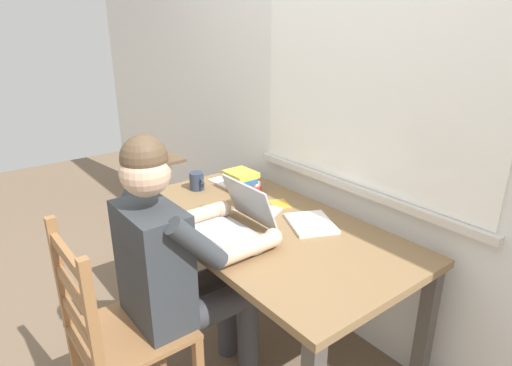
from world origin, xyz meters
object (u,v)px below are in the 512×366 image
object	(u,v)px
laptop	(233,221)
book_stack_main	(242,180)
wooden_chair	(118,334)
desk	(263,239)
seated_person	(178,262)
landscape_photo_print	(280,204)
computer_mouse	(255,250)
coffee_mug_white	(243,198)
coffee_mug_dark	(197,181)

from	to	relation	value
laptop	book_stack_main	distance (m)	0.51
wooden_chair	laptop	xyz separation A→B (m)	(-0.04, 0.59, 0.31)
desk	laptop	distance (m)	0.21
desk	book_stack_main	world-z (taller)	book_stack_main
seated_person	landscape_photo_print	bearing A→B (deg)	102.15
laptop	computer_mouse	size ratio (longest dim) A/B	3.30
desk	coffee_mug_white	bearing A→B (deg)	168.86
desk	wooden_chair	distance (m)	0.77
laptop	landscape_photo_print	bearing A→B (deg)	105.50
laptop	coffee_mug_white	size ratio (longest dim) A/B	2.78
wooden_chair	coffee_mug_dark	size ratio (longest dim) A/B	7.81
laptop	computer_mouse	world-z (taller)	laptop
coffee_mug_dark	seated_person	bearing A→B (deg)	-36.97
book_stack_main	wooden_chair	bearing A→B (deg)	-64.96
landscape_photo_print	book_stack_main	bearing A→B (deg)	-151.08
book_stack_main	landscape_photo_print	bearing A→B (deg)	7.06
laptop	book_stack_main	xyz separation A→B (m)	(-0.39, 0.34, 0.01)
computer_mouse	coffee_mug_white	size ratio (longest dim) A/B	0.84
desk	landscape_photo_print	xyz separation A→B (m)	(-0.13, 0.21, 0.09)
coffee_mug_white	desk	bearing A→B (deg)	-11.14
computer_mouse	coffee_mug_white	xyz separation A→B (m)	(-0.43, 0.25, 0.03)
book_stack_main	coffee_mug_dark	bearing A→B (deg)	-130.00
landscape_photo_print	coffee_mug_white	bearing A→B (deg)	-97.31
seated_person	book_stack_main	world-z (taller)	seated_person
seated_person	landscape_photo_print	distance (m)	0.70
wooden_chair	laptop	bearing A→B (deg)	94.29
seated_person	coffee_mug_white	size ratio (longest dim) A/B	10.51
wooden_chair	coffee_mug_white	size ratio (longest dim) A/B	7.94
wooden_chair	coffee_mug_white	distance (m)	0.89
coffee_mug_white	landscape_photo_print	size ratio (longest dim) A/B	0.91
desk	computer_mouse	xyz separation A→B (m)	(0.20, -0.21, 0.10)
seated_person	book_stack_main	distance (m)	0.79
laptop	computer_mouse	distance (m)	0.24
computer_mouse	coffee_mug_dark	distance (m)	0.81
laptop	book_stack_main	bearing A→B (deg)	139.28
seated_person	book_stack_main	xyz separation A→B (m)	(-0.43, 0.65, 0.09)
desk	seated_person	world-z (taller)	seated_person
desk	computer_mouse	bearing A→B (deg)	-45.53
seated_person	wooden_chair	world-z (taller)	seated_person
computer_mouse	coffee_mug_dark	size ratio (longest dim) A/B	0.83
wooden_chair	coffee_mug_white	bearing A→B (deg)	106.89
laptop	landscape_photo_print	world-z (taller)	laptop
seated_person	laptop	distance (m)	0.33
desk	seated_person	xyz separation A→B (m)	(0.02, -0.47, 0.06)
seated_person	computer_mouse	size ratio (longest dim) A/B	12.47
computer_mouse	laptop	bearing A→B (deg)	167.73
coffee_mug_white	laptop	bearing A→B (deg)	-45.68
desk	landscape_photo_print	size ratio (longest dim) A/B	11.46
coffee_mug_white	landscape_photo_print	world-z (taller)	coffee_mug_white
seated_person	coffee_mug_dark	bearing A→B (deg)	143.03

